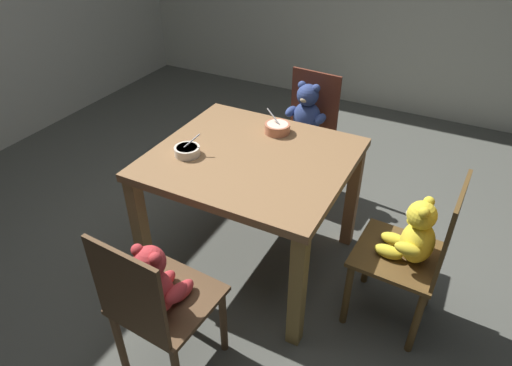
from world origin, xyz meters
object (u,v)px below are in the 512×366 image
teddy_chair_near_right (414,244)px  teddy_chair_far_center (305,124)px  porridge_bowl_cream_near_left (187,151)px  dining_table (252,173)px  porridge_bowl_terracotta_far_center (277,128)px  teddy_chair_near_front (156,293)px

teddy_chair_near_right → teddy_chair_far_center: teddy_chair_near_right is taller
teddy_chair_far_center → porridge_bowl_cream_near_left: 1.04m
dining_table → porridge_bowl_terracotta_far_center: size_ratio=6.65×
dining_table → porridge_bowl_terracotta_far_center: 0.32m
teddy_chair_near_front → teddy_chair_far_center: (-0.02, 1.67, 0.02)m
teddy_chair_near_right → teddy_chair_far_center: (-0.91, 0.87, 0.02)m
dining_table → teddy_chair_near_right: size_ratio=1.16×
teddy_chair_far_center → teddy_chair_near_front: bearing=5.3°
teddy_chair_near_front → porridge_bowl_cream_near_left: size_ratio=6.36×
dining_table → porridge_bowl_cream_near_left: porridge_bowl_cream_near_left is taller
teddy_chair_near_right → porridge_bowl_cream_near_left: teddy_chair_near_right is taller
porridge_bowl_terracotta_far_center → teddy_chair_near_right: bearing=-20.9°
dining_table → porridge_bowl_terracotta_far_center: bearing=87.8°
dining_table → teddy_chair_far_center: (-0.02, 0.83, -0.09)m
teddy_chair_far_center → porridge_bowl_cream_near_left: size_ratio=6.45×
dining_table → teddy_chair_near_right: 0.89m
teddy_chair_near_right → porridge_bowl_cream_near_left: bearing=8.0°
dining_table → teddy_chair_near_right: teddy_chair_near_right is taller
teddy_chair_near_right → porridge_bowl_terracotta_far_center: bearing=-18.0°
teddy_chair_far_center → porridge_bowl_terracotta_far_center: size_ratio=5.68×
dining_table → teddy_chair_near_front: 0.85m
teddy_chair_far_center → dining_table: bearing=6.4°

